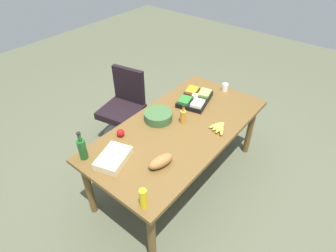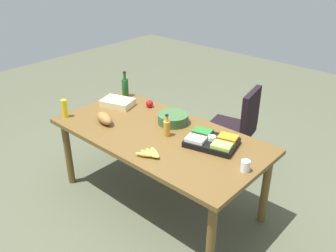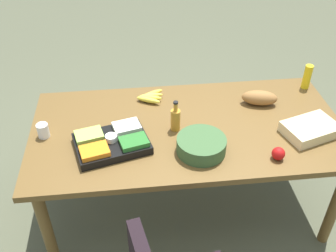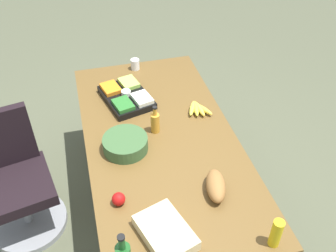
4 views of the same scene
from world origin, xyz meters
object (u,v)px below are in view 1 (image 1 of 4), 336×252
at_px(paper_cup, 225,87).
at_px(wine_bottle, 82,149).
at_px(salad_bowl, 158,116).
at_px(mustard_bottle, 143,199).
at_px(dressing_bottle, 183,116).
at_px(conference_table, 179,133).
at_px(office_chair, 124,113).
at_px(sheet_cake, 113,158).
at_px(bread_loaf, 161,161).
at_px(veggie_tray, 195,99).
at_px(banana_bunch, 219,127).
at_px(apple_red, 121,133).

bearing_deg(paper_cup, wine_bottle, -12.40).
height_order(salad_bowl, mustard_bottle, mustard_bottle).
bearing_deg(paper_cup, dressing_bottle, -1.14).
bearing_deg(conference_table, office_chair, -99.38).
xyz_separation_m(office_chair, sheet_cake, (0.90, 0.86, 0.43)).
relative_size(bread_loaf, veggie_tray, 0.50).
distance_m(bread_loaf, banana_bunch, 0.75).
relative_size(dressing_bottle, veggie_tray, 0.43).
bearing_deg(conference_table, dressing_bottle, -167.67).
relative_size(conference_table, banana_bunch, 9.92).
height_order(office_chair, mustard_bottle, mustard_bottle).
bearing_deg(bread_loaf, dressing_bottle, -160.61).
xyz_separation_m(mustard_bottle, wine_bottle, (-0.04, -0.75, 0.02)).
distance_m(dressing_bottle, paper_cup, 0.81).
distance_m(office_chair, paper_cup, 1.32).
bearing_deg(dressing_bottle, banana_bunch, 110.86).
bearing_deg(dressing_bottle, wine_bottle, -21.27).
xyz_separation_m(paper_cup, veggie_tray, (0.41, -0.14, -0.01)).
height_order(salad_bowl, wine_bottle, wine_bottle).
distance_m(conference_table, mustard_bottle, 1.00).
bearing_deg(apple_red, sheet_cake, 35.98).
distance_m(apple_red, sheet_cake, 0.34).
bearing_deg(conference_table, apple_red, -37.49).
bearing_deg(apple_red, bread_loaf, 84.23).
height_order(office_chair, bread_loaf, office_chair).
xyz_separation_m(office_chair, dressing_bottle, (0.08, 1.00, 0.47)).
height_order(dressing_bottle, salad_bowl, dressing_bottle).
bearing_deg(veggie_tray, paper_cup, 160.77).
xyz_separation_m(banana_bunch, paper_cup, (-0.68, -0.33, 0.02)).
distance_m(banana_bunch, sheet_cake, 1.07).
bearing_deg(mustard_bottle, dressing_bottle, -159.14).
bearing_deg(dressing_bottle, salad_bowl, -61.34).
height_order(salad_bowl, veggie_tray, salad_bowl).
distance_m(dressing_bottle, salad_bowl, 0.26).
height_order(office_chair, sheet_cake, office_chair).
xyz_separation_m(dressing_bottle, paper_cup, (-0.81, 0.02, -0.03)).
height_order(paper_cup, wine_bottle, wine_bottle).
xyz_separation_m(dressing_bottle, veggie_tray, (-0.40, -0.13, -0.04)).
relative_size(dressing_bottle, mustard_bottle, 1.15).
bearing_deg(banana_bunch, conference_table, -56.64).
xyz_separation_m(office_chair, veggie_tray, (-0.31, 0.87, 0.43)).
height_order(paper_cup, sheet_cake, paper_cup).
distance_m(dressing_bottle, bread_loaf, 0.64).
height_order(conference_table, mustard_bottle, mustard_bottle).
bearing_deg(dressing_bottle, veggie_tray, -162.00).
distance_m(salad_bowl, wine_bottle, 0.85).
bearing_deg(dressing_bottle, paper_cup, 178.86).
bearing_deg(veggie_tray, wine_bottle, -10.21).
bearing_deg(bread_loaf, wine_bottle, -58.93).
xyz_separation_m(office_chair, apple_red, (0.63, 0.66, 0.43)).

